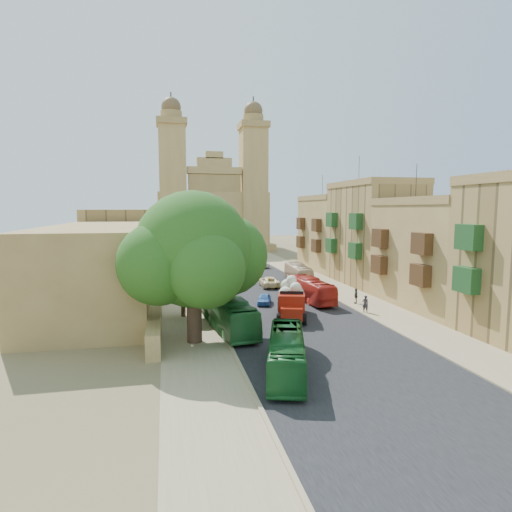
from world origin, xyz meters
name	(u,v)px	position (x,y,z in m)	size (l,w,h in m)	color
ground	(331,350)	(0.00, 0.00, 0.00)	(260.00, 260.00, 0.00)	brown
road_surface	(250,281)	(0.00, 30.00, 0.01)	(14.00, 140.00, 0.01)	black
sidewalk_east	(314,279)	(9.50, 30.00, 0.01)	(5.00, 140.00, 0.01)	#928260
sidewalk_west	(181,284)	(-9.50, 30.00, 0.01)	(5.00, 140.00, 0.01)	#928260
kerb_east	(298,279)	(7.00, 30.00, 0.06)	(0.25, 140.00, 0.12)	#928260
kerb_west	(200,283)	(-7.00, 30.00, 0.06)	(0.25, 140.00, 0.12)	#928260
townhouse_b	(437,252)	(15.95, 11.00, 5.66)	(9.00, 14.00, 14.90)	#9D7C46
townhouse_c	(373,233)	(15.95, 25.00, 6.91)	(9.00, 14.00, 17.40)	#A7844C
townhouse_d	(333,233)	(15.95, 39.00, 6.16)	(9.00, 14.00, 15.90)	#9D7C46
west_wall	(157,292)	(-12.50, 20.00, 0.90)	(1.00, 40.00, 1.80)	#9D7C46
west_building_low	(102,266)	(-18.00, 18.00, 4.20)	(10.00, 28.00, 8.40)	olive
west_building_mid	(124,240)	(-18.00, 44.00, 5.00)	(10.00, 22.00, 10.00)	#A7844C
church	(212,211)	(0.00, 78.61, 9.52)	(28.00, 22.50, 36.30)	#9D7C46
ficus_tree	(195,253)	(-9.40, 4.01, 6.79)	(11.49, 10.57, 11.49)	#3D2A1E
street_tree_a	(183,280)	(-10.00, 12.00, 3.48)	(3.38, 3.38, 5.19)	#3D2A1E
street_tree_b	(179,268)	(-10.00, 24.00, 3.03)	(2.95, 2.95, 4.54)	#3D2A1E
street_tree_c	(176,256)	(-10.00, 36.00, 3.16)	(3.07, 3.07, 4.72)	#3D2A1E
street_tree_d	(174,246)	(-10.00, 48.00, 3.61)	(3.50, 3.50, 5.38)	#3D2A1E
red_truck	(291,300)	(-0.16, 9.50, 1.69)	(4.15, 6.95, 3.84)	maroon
olive_pickup	(299,286)	(4.00, 20.00, 0.91)	(2.13, 4.53, 1.85)	#3F4B1C
bus_green_south	(287,353)	(-4.35, -3.44, 1.26)	(2.11, 9.02, 2.51)	#175922
bus_green_north	(228,313)	(-6.50, 6.59, 1.42)	(2.39, 10.21, 2.84)	#23652C
bus_red_east	(311,290)	(4.00, 15.88, 1.27)	(2.13, 9.11, 2.54)	red
bus_cream_east	(298,273)	(6.50, 28.30, 1.23)	(2.06, 8.80, 2.45)	#D8B690
car_blue_a	(264,299)	(-1.34, 15.49, 0.57)	(1.34, 3.34, 1.14)	#366BB5
car_white_a	(221,272)	(-3.37, 35.28, 0.65)	(1.38, 3.94, 1.30)	beige
car_cream	(269,282)	(1.60, 25.31, 0.67)	(2.24, 4.85, 1.35)	#FBE4AB
car_dkblue	(219,261)	(-2.10, 47.97, 0.71)	(1.99, 4.91, 1.42)	#101744
car_white_b	(261,264)	(4.62, 43.24, 0.62)	(1.46, 3.62, 1.23)	white
car_blue_b	(218,257)	(-1.34, 56.26, 0.63)	(1.34, 3.83, 1.26)	#3C64B4
pedestrian_a	(365,304)	(7.50, 9.85, 0.85)	(0.62, 0.41, 1.70)	#28252E
pedestrian_c	(356,296)	(8.36, 13.77, 0.82)	(0.96, 0.40, 1.63)	#333334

